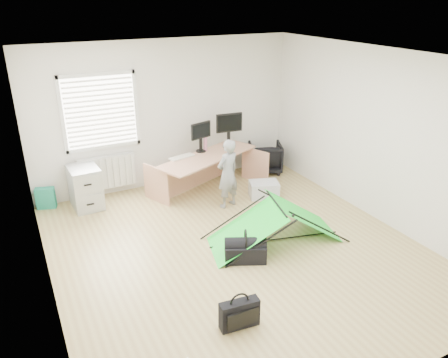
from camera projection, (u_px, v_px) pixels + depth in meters
name	position (u px, v px, depth m)	size (l,w,h in m)	color
ground	(236.00, 249.00, 6.34)	(5.50, 5.50, 0.00)	tan
back_wall	(166.00, 114.00, 8.06)	(5.00, 0.02, 2.70)	silver
window	(100.00, 112.00, 7.45)	(1.20, 0.06, 1.20)	silver
radiator	(108.00, 172.00, 7.85)	(1.00, 0.12, 0.60)	silver
desk	(208.00, 174.00, 8.05)	(2.04, 0.65, 0.69)	tan
filing_cabinet	(85.00, 187.00, 7.44)	(0.47, 0.63, 0.73)	#AFB2B4
monitor_left	(201.00, 141.00, 8.05)	(0.43, 0.09, 0.41)	black
monitor_right	(229.00, 135.00, 8.27)	(0.51, 0.11, 0.49)	black
keyboard	(182.00, 157.00, 7.83)	(0.48, 0.16, 0.02)	beige
thermos	(205.00, 144.00, 8.13)	(0.07, 0.07, 0.26)	#B96884
office_chair	(265.00, 157.00, 8.97)	(0.64, 0.66, 0.60)	black
person	(228.00, 174.00, 7.37)	(0.44, 0.29, 1.21)	gray
kite	(275.00, 222.00, 6.43)	(1.99, 0.87, 0.62)	#14D52A
storage_crate	(264.00, 189.00, 7.90)	(0.51, 0.36, 0.29)	#BABDC3
tote_bag	(46.00, 198.00, 7.47)	(0.31, 0.14, 0.37)	#1F9074
laptop_bag	(239.00, 314.00, 4.80)	(0.45, 0.13, 0.34)	black
duffel_bag	(245.00, 252.00, 6.02)	(0.57, 0.29, 0.25)	black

